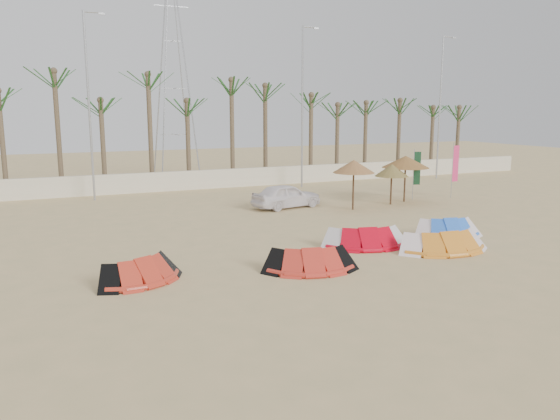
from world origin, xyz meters
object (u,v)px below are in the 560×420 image
car (286,196)px  kite_red_right (362,236)px  kite_blue (444,227)px  parasol_right (406,162)px  kite_red_mid (306,257)px  kite_orange (439,239)px  parasol_left (354,166)px  kite_red_left (140,268)px  parasol_mid (392,170)px

car → kite_red_right: bearing=164.1°
kite_blue → parasol_right: parasol_right is taller
kite_red_mid → kite_orange: same height
kite_orange → parasol_left: size_ratio=1.36×
kite_red_mid → kite_red_right: 4.06m
kite_red_left → parasol_left: bearing=31.9°
kite_orange → car: bearing=97.9°
car → kite_orange: bearing=177.6°
parasol_left → parasol_mid: size_ratio=1.17×
kite_red_mid → parasol_right: bearing=40.9°
kite_red_mid → kite_red_left: bearing=169.0°
kite_orange → kite_blue: bearing=45.0°
kite_red_left → kite_red_right: bearing=6.2°
kite_orange → kite_blue: 2.57m
parasol_left → parasol_right: 4.33m
kite_red_left → kite_orange: size_ratio=0.89×
kite_red_right → parasol_left: bearing=60.7°
parasol_mid → car: bearing=166.2°
kite_blue → parasol_right: size_ratio=1.14×
parasol_left → kite_red_left: bearing=-148.1°
kite_red_right → car: bearing=84.4°
kite_red_mid → parasol_mid: size_ratio=1.46×
parasol_left → parasol_mid: parasol_left is taller
kite_red_left → parasol_mid: size_ratio=1.41×
kite_orange → car: (-1.51, 10.90, 0.26)m
parasol_mid → parasol_right: 1.47m
car → kite_blue: bearing=-170.2°
parasol_right → car: (-7.30, 0.98, -1.69)m
kite_red_mid → kite_blue: same height
kite_red_left → parasol_left: parasol_left is taller
kite_blue → car: size_ratio=0.80×
kite_red_left → parasol_left: size_ratio=1.21×
kite_red_mid → kite_blue: (7.74, 2.03, -0.00)m
kite_red_mid → kite_orange: 5.93m
parasol_left → kite_red_mid: bearing=-129.5°
kite_blue → car: (-3.33, 9.08, 0.26)m
parasol_left → car: size_ratio=0.68×
kite_orange → parasol_mid: bearing=64.7°
kite_red_mid → parasol_right: size_ratio=1.23×
kite_orange → parasol_mid: (4.46, 9.43, 1.56)m
parasol_right → kite_red_mid: bearing=-139.1°
kite_red_right → parasol_right: (8.19, 8.10, 1.95)m
parasol_left → kite_orange: bearing=-100.0°
parasol_right → kite_blue: bearing=-116.1°
car → kite_red_mid: bearing=148.0°
kite_red_mid → parasol_mid: (10.38, 9.64, 1.56)m
kite_red_right → kite_blue: same height
kite_red_right → parasol_left: size_ratio=1.35×
kite_red_right → car: (0.89, 9.08, 0.26)m
kite_red_mid → kite_red_right: same height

